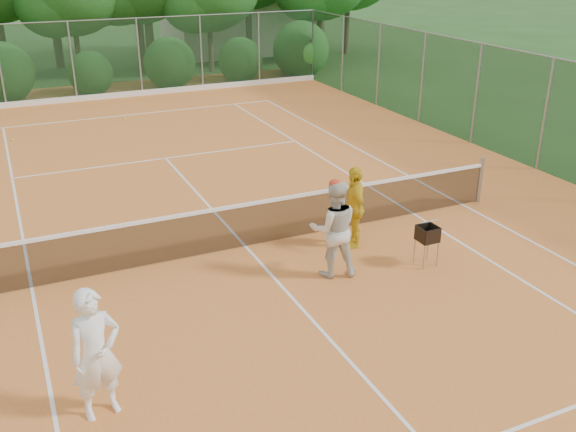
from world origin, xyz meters
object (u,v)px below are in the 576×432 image
object	(u,v)px
ball_hopper	(428,234)
player_center_grp	(334,229)
player_white	(96,354)
player_yellow	(354,207)

from	to	relation	value
ball_hopper	player_center_grp	bearing A→B (deg)	153.75
player_white	ball_hopper	size ratio (longest dim) A/B	2.30
player_white	player_center_grp	size ratio (longest dim) A/B	0.98
player_white	player_center_grp	bearing A→B (deg)	14.01
player_center_grp	ball_hopper	size ratio (longest dim) A/B	2.35
player_center_grp	player_yellow	distance (m)	1.35
player_center_grp	player_yellow	world-z (taller)	player_center_grp
player_white	ball_hopper	world-z (taller)	player_white
player_white	player_yellow	bearing A→B (deg)	17.95
player_yellow	ball_hopper	size ratio (longest dim) A/B	2.11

